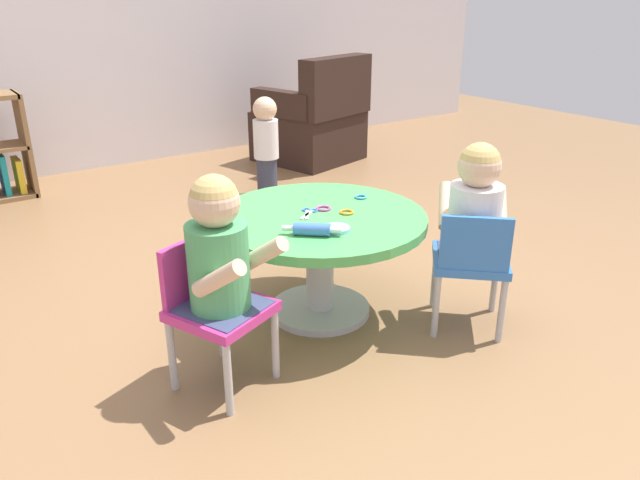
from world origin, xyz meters
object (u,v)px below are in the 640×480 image
(child_chair_left, at_px, (214,306))
(seated_child_right, at_px, (475,206))
(child_chair_right, at_px, (471,261))
(armchair_dark, at_px, (313,123))
(rolling_pin, at_px, (312,229))
(craft_table, at_px, (320,238))
(toddler_standing, at_px, (266,143))
(craft_scissors, at_px, (309,212))
(seated_child_left, at_px, (219,249))

(child_chair_left, bearing_deg, seated_child_right, -12.20)
(child_chair_right, height_order, armchair_dark, armchair_dark)
(child_chair_right, xyz_separation_m, rolling_pin, (-0.59, 0.29, 0.18))
(seated_child_right, xyz_separation_m, armchair_dark, (0.98, 2.58, -0.22))
(craft_table, height_order, toddler_standing, toddler_standing)
(child_chair_left, distance_m, craft_scissors, 0.64)
(rolling_pin, bearing_deg, seated_child_left, -171.03)
(craft_table, xyz_separation_m, seated_child_left, (-0.58, -0.24, 0.18))
(seated_child_left, bearing_deg, craft_scissors, 27.04)
(child_chair_left, xyz_separation_m, armchair_dark, (2.03, 2.35, 0.00))
(craft_table, bearing_deg, rolling_pin, -132.50)
(seated_child_left, distance_m, rolling_pin, 0.43)
(child_chair_left, xyz_separation_m, craft_scissors, (0.57, 0.24, 0.16))
(armchair_dark, relative_size, toddler_standing, 1.30)
(armchair_dark, bearing_deg, rolling_pin, -124.47)
(child_chair_right, bearing_deg, seated_child_right, 46.28)
(child_chair_left, height_order, craft_scissors, child_chair_left)
(armchair_dark, distance_m, rolling_pin, 2.82)
(craft_table, relative_size, armchair_dark, 1.02)
(seated_child_left, height_order, armchair_dark, armchair_dark)
(seated_child_right, xyz_separation_m, rolling_pin, (-0.62, 0.26, -0.04))
(seated_child_left, height_order, craft_scissors, seated_child_left)
(seated_child_right, height_order, craft_scissors, seated_child_right)
(child_chair_left, bearing_deg, child_chair_right, -14.04)
(child_chair_left, height_order, rolling_pin, child_chair_left)
(child_chair_left, relative_size, seated_child_left, 1.05)
(child_chair_right, height_order, toddler_standing, toddler_standing)
(child_chair_right, relative_size, rolling_pin, 2.86)
(child_chair_left, distance_m, rolling_pin, 0.47)
(seated_child_left, xyz_separation_m, toddler_standing, (1.24, 1.83, -0.17))
(seated_child_left, bearing_deg, child_chair_right, -12.25)
(craft_table, height_order, seated_child_left, seated_child_left)
(armchair_dark, bearing_deg, toddler_standing, -143.97)
(craft_table, relative_size, child_chair_left, 1.67)
(toddler_standing, distance_m, craft_scissors, 1.69)
(seated_child_right, distance_m, armchair_dark, 2.77)
(armchair_dark, bearing_deg, craft_scissors, -124.79)
(child_chair_left, xyz_separation_m, rolling_pin, (0.44, 0.03, 0.18))
(craft_table, height_order, rolling_pin, rolling_pin)
(armchair_dark, relative_size, craft_scissors, 6.53)
(child_chair_right, bearing_deg, rolling_pin, 154.08)
(craft_table, distance_m, child_chair_right, 0.63)
(child_chair_right, relative_size, craft_scissors, 4.00)
(child_chair_right, bearing_deg, craft_table, 133.12)
(seated_child_left, bearing_deg, child_chair_left, 111.96)
(seated_child_right, xyz_separation_m, toddler_standing, (0.21, 2.02, -0.17))
(craft_table, relative_size, toddler_standing, 1.33)
(child_chair_left, bearing_deg, armchair_dark, 49.19)
(craft_table, height_order, child_chair_left, child_chair_left)
(seated_child_left, distance_m, armchair_dark, 3.13)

